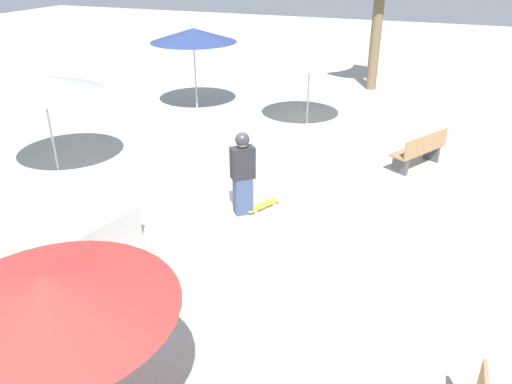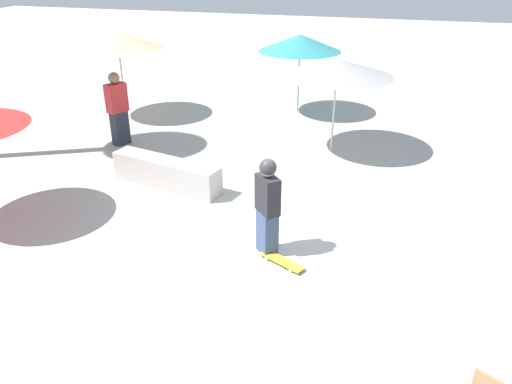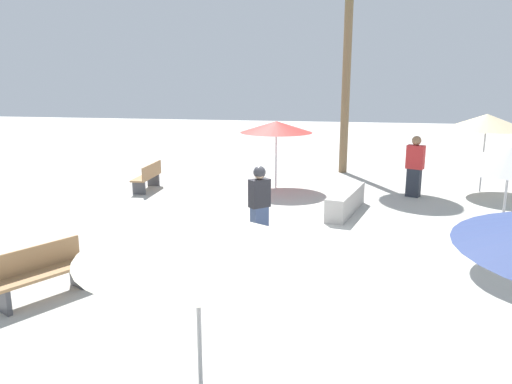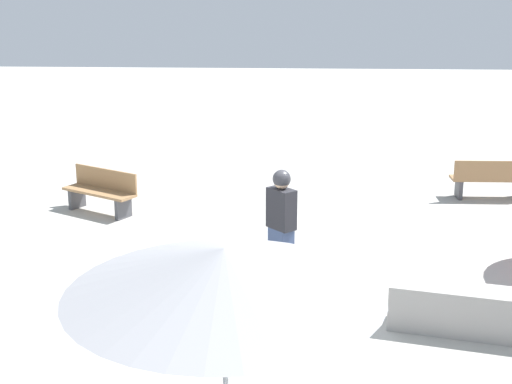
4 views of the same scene
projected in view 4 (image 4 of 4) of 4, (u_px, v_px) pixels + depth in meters
ground_plane at (278, 286)px, 10.51m from camera, size 60.00×60.00×0.00m
skater_main at (281, 219)px, 10.70m from camera, size 0.48×0.49×1.66m
skateboard at (261, 264)px, 11.22m from camera, size 0.81×0.53×0.07m
concrete_ledge at (489, 314)px, 8.94m from camera, size 2.52×1.03×0.60m
bench_near at (101, 191)px, 13.89m from camera, size 1.61×1.17×0.85m
bench_far at (491, 179)px, 14.77m from camera, size 1.61×0.48×0.85m
shade_umbrella_grey at (224, 271)px, 5.74m from camera, size 2.63×2.63×2.23m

